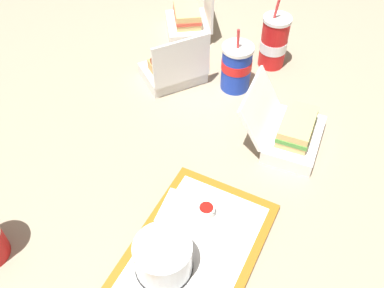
{
  "coord_description": "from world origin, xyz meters",
  "views": [
    {
      "loc": [
        0.7,
        0.36,
        0.85
      ],
      "look_at": [
        0.05,
        0.02,
        0.05
      ],
      "focal_mm": 40.0,
      "sensor_mm": 36.0,
      "label": 1
    }
  ],
  "objects_px": {
    "clamshell_sandwich_left": "(291,132)",
    "clamshell_hotdog_front": "(174,69)",
    "cake_container": "(163,258)",
    "soda_cup_center": "(238,67)",
    "clamshell_sandwich_corner": "(190,21)",
    "ketchup_cup": "(206,210)",
    "plastic_fork": "(233,256)",
    "soda_cup_left": "(274,42)",
    "food_tray": "(196,247)"
  },
  "relations": [
    {
      "from": "clamshell_hotdog_front",
      "to": "soda_cup_left",
      "type": "height_order",
      "value": "soda_cup_left"
    },
    {
      "from": "plastic_fork",
      "to": "soda_cup_center",
      "type": "height_order",
      "value": "soda_cup_center"
    },
    {
      "from": "plastic_fork",
      "to": "soda_cup_center",
      "type": "xyz_separation_m",
      "value": [
        -0.53,
        -0.23,
        0.06
      ]
    },
    {
      "from": "food_tray",
      "to": "clamshell_sandwich_corner",
      "type": "xyz_separation_m",
      "value": [
        -0.75,
        -0.42,
        0.04
      ]
    },
    {
      "from": "food_tray",
      "to": "cake_container",
      "type": "distance_m",
      "value": 0.1
    },
    {
      "from": "food_tray",
      "to": "ketchup_cup",
      "type": "relative_size",
      "value": 9.36
    },
    {
      "from": "food_tray",
      "to": "ketchup_cup",
      "type": "distance_m",
      "value": 0.09
    },
    {
      "from": "cake_container",
      "to": "clamshell_sandwich_left",
      "type": "relative_size",
      "value": 0.55
    },
    {
      "from": "ketchup_cup",
      "to": "plastic_fork",
      "type": "height_order",
      "value": "ketchup_cup"
    },
    {
      "from": "ketchup_cup",
      "to": "soda_cup_center",
      "type": "xyz_separation_m",
      "value": [
        -0.46,
        -0.13,
        0.05
      ]
    },
    {
      "from": "cake_container",
      "to": "clamshell_sandwich_corner",
      "type": "bearing_deg",
      "value": -155.35
    },
    {
      "from": "plastic_fork",
      "to": "soda_cup_left",
      "type": "height_order",
      "value": "soda_cup_left"
    },
    {
      "from": "food_tray",
      "to": "plastic_fork",
      "type": "relative_size",
      "value": 3.4
    },
    {
      "from": "soda_cup_center",
      "to": "soda_cup_left",
      "type": "bearing_deg",
      "value": 161.84
    },
    {
      "from": "cake_container",
      "to": "soda_cup_center",
      "type": "distance_m",
      "value": 0.63
    },
    {
      "from": "cake_container",
      "to": "plastic_fork",
      "type": "bearing_deg",
      "value": 127.45
    },
    {
      "from": "soda_cup_left",
      "to": "clamshell_sandwich_corner",
      "type": "bearing_deg",
      "value": -97.7
    },
    {
      "from": "clamshell_hotdog_front",
      "to": "clamshell_sandwich_left",
      "type": "height_order",
      "value": "clamshell_hotdog_front"
    },
    {
      "from": "food_tray",
      "to": "soda_cup_center",
      "type": "distance_m",
      "value": 0.57
    },
    {
      "from": "clamshell_sandwich_corner",
      "to": "clamshell_sandwich_left",
      "type": "bearing_deg",
      "value": 54.3
    },
    {
      "from": "food_tray",
      "to": "soda_cup_center",
      "type": "relative_size",
      "value": 1.82
    },
    {
      "from": "cake_container",
      "to": "clamshell_hotdog_front",
      "type": "distance_m",
      "value": 0.64
    },
    {
      "from": "food_tray",
      "to": "clamshell_hotdog_front",
      "type": "distance_m",
      "value": 0.59
    },
    {
      "from": "plastic_fork",
      "to": "clamshell_hotdog_front",
      "type": "bearing_deg",
      "value": -125.55
    },
    {
      "from": "food_tray",
      "to": "soda_cup_center",
      "type": "xyz_separation_m",
      "value": [
        -0.55,
        -0.15,
        0.07
      ]
    },
    {
      "from": "clamshell_sandwich_corner",
      "to": "soda_cup_left",
      "type": "height_order",
      "value": "soda_cup_left"
    },
    {
      "from": "food_tray",
      "to": "ketchup_cup",
      "type": "height_order",
      "value": "ketchup_cup"
    },
    {
      "from": "cake_container",
      "to": "soda_cup_left",
      "type": "bearing_deg",
      "value": -175.79
    },
    {
      "from": "clamshell_hotdog_front",
      "to": "soda_cup_left",
      "type": "distance_m",
      "value": 0.32
    },
    {
      "from": "clamshell_sandwich_corner",
      "to": "food_tray",
      "type": "bearing_deg",
      "value": 28.92
    },
    {
      "from": "plastic_fork",
      "to": "food_tray",
      "type": "bearing_deg",
      "value": -65.92
    },
    {
      "from": "cake_container",
      "to": "soda_cup_left",
      "type": "xyz_separation_m",
      "value": [
        -0.78,
        -0.06,
        0.03
      ]
    },
    {
      "from": "food_tray",
      "to": "soda_cup_left",
      "type": "xyz_separation_m",
      "value": [
        -0.71,
        -0.09,
        0.08
      ]
    },
    {
      "from": "soda_cup_left",
      "to": "clamshell_hotdog_front",
      "type": "bearing_deg",
      "value": -47.8
    },
    {
      "from": "cake_container",
      "to": "food_tray",
      "type": "bearing_deg",
      "value": 154.23
    },
    {
      "from": "clamshell_sandwich_left",
      "to": "soda_cup_center",
      "type": "relative_size",
      "value": 1.08
    },
    {
      "from": "clamshell_sandwich_corner",
      "to": "soda_cup_center",
      "type": "relative_size",
      "value": 1.11
    },
    {
      "from": "soda_cup_center",
      "to": "food_tray",
      "type": "bearing_deg",
      "value": 14.92
    },
    {
      "from": "soda_cup_left",
      "to": "soda_cup_center",
      "type": "relative_size",
      "value": 1.11
    },
    {
      "from": "clamshell_sandwich_left",
      "to": "clamshell_sandwich_corner",
      "type": "bearing_deg",
      "value": -125.7
    },
    {
      "from": "clamshell_sandwich_left",
      "to": "clamshell_hotdog_front",
      "type": "bearing_deg",
      "value": -102.78
    },
    {
      "from": "clamshell_hotdog_front",
      "to": "clamshell_sandwich_left",
      "type": "bearing_deg",
      "value": 77.22
    },
    {
      "from": "clamshell_hotdog_front",
      "to": "clamshell_sandwich_corner",
      "type": "distance_m",
      "value": 0.27
    },
    {
      "from": "clamshell_sandwich_left",
      "to": "soda_cup_center",
      "type": "distance_m",
      "value": 0.27
    },
    {
      "from": "clamshell_sandwich_left",
      "to": "cake_container",
      "type": "bearing_deg",
      "value": -13.17
    },
    {
      "from": "plastic_fork",
      "to": "clamshell_sandwich_left",
      "type": "relative_size",
      "value": 0.5
    },
    {
      "from": "food_tray",
      "to": "clamshell_sandwich_corner",
      "type": "relative_size",
      "value": 1.64
    },
    {
      "from": "plastic_fork",
      "to": "clamshell_sandwich_corner",
      "type": "relative_size",
      "value": 0.48
    },
    {
      "from": "plastic_fork",
      "to": "soda_cup_center",
      "type": "relative_size",
      "value": 0.54
    },
    {
      "from": "cake_container",
      "to": "ketchup_cup",
      "type": "height_order",
      "value": "cake_container"
    }
  ]
}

